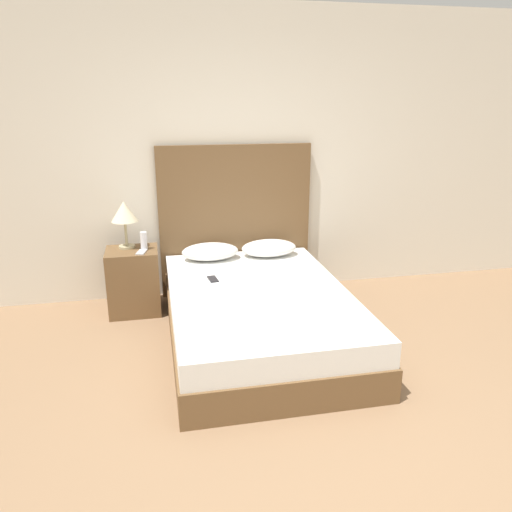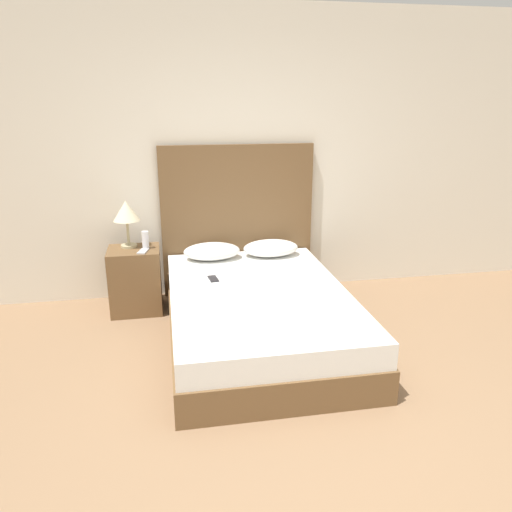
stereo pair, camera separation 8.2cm
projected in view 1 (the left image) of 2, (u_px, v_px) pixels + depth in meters
ground_plane at (344, 473)px, 2.63m from camera, size 16.00×16.00×0.00m
wall_back at (246, 155)px, 4.77m from camera, size 10.00×0.06×2.70m
bed at (259, 315)px, 4.00m from camera, size 1.41×2.13×0.43m
headboard at (235, 221)px, 4.86m from camera, size 1.48×0.05×1.46m
pillow_left at (210, 252)px, 4.66m from camera, size 0.53×0.32×0.15m
pillow_right at (269, 248)px, 4.77m from camera, size 0.53×0.32×0.15m
phone_on_bed at (213, 279)px, 4.16m from camera, size 0.09×0.16×0.01m
nightstand at (134, 281)px, 4.51m from camera, size 0.45×0.39×0.59m
table_lamp at (124, 213)px, 4.39m from camera, size 0.23×0.23×0.42m
phone_on_nightstand at (142, 252)px, 4.34m from camera, size 0.11×0.16×0.01m
toiletry_bottle at (144, 241)px, 4.41m from camera, size 0.06×0.06×0.16m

